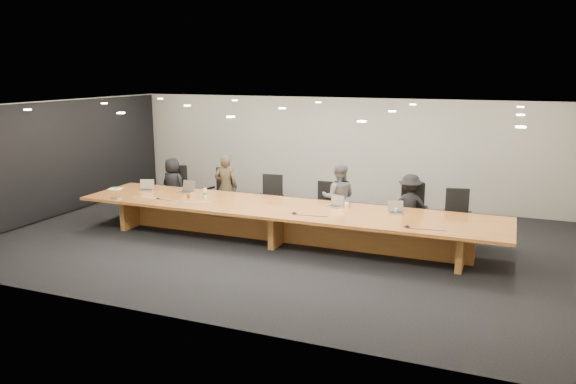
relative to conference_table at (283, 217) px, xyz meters
name	(u,v)px	position (x,y,z in m)	size (l,w,h in m)	color
ground	(283,241)	(0.00, 0.00, -0.52)	(12.00, 12.00, 0.00)	black
back_wall	(340,150)	(0.00, 4.00, 0.88)	(12.00, 0.02, 2.80)	beige
left_wall_panel	(57,160)	(-5.94, 0.00, 0.85)	(0.08, 7.84, 2.74)	black
conference_table	(283,217)	(0.00, 0.00, 0.00)	(9.00, 1.80, 0.75)	#975421
chair_far_left	(175,189)	(-3.46, 1.28, 0.07)	(0.60, 0.60, 1.19)	black
chair_left	(219,192)	(-2.24, 1.34, 0.07)	(0.60, 0.60, 1.19)	black
chair_mid_left	(270,199)	(-0.83, 1.23, 0.05)	(0.58, 0.58, 1.14)	black
chair_mid_right	(324,205)	(0.45, 1.34, 0.01)	(0.54, 0.54, 1.05)	black
chair_right	(413,211)	(2.46, 1.25, 0.07)	(0.61, 0.61, 1.19)	black
chair_far_right	(457,216)	(3.37, 1.25, 0.05)	(0.58, 0.58, 1.14)	black
person_a	(173,185)	(-3.50, 1.26, 0.17)	(0.67, 0.44, 1.38)	black
person_b	(226,187)	(-1.99, 1.24, 0.25)	(0.56, 0.37, 1.54)	#352C1D
person_c	(339,198)	(0.86, 1.15, 0.25)	(0.75, 0.58, 1.54)	#5B5B5D
person_d	(410,207)	(2.40, 1.21, 0.18)	(0.90, 0.52, 1.39)	black
laptop_a	(146,185)	(-3.58, 0.27, 0.36)	(0.32, 0.24, 0.26)	tan
laptop_b	(185,187)	(-2.59, 0.40, 0.37)	(0.35, 0.26, 0.28)	tan
laptop_d	(334,201)	(1.00, 0.39, 0.35)	(0.31, 0.22, 0.24)	tan
laptop_e	(396,207)	(2.29, 0.34, 0.35)	(0.31, 0.22, 0.24)	tan
water_bottle	(205,194)	(-1.87, 0.05, 0.34)	(0.07, 0.07, 0.22)	silver
amber_mug	(189,196)	(-2.22, -0.06, 0.27)	(0.07, 0.07, 0.09)	brown
paper_cup_near	(347,205)	(1.25, 0.42, 0.28)	(0.09, 0.09, 0.10)	white
paper_cup_far	(396,211)	(2.28, 0.37, 0.28)	(0.08, 0.08, 0.09)	silver
notepad	(115,189)	(-4.35, 0.12, 0.24)	(0.29, 0.23, 0.02)	white
lime_gadget	(116,188)	(-4.35, 0.14, 0.26)	(0.14, 0.08, 0.02)	#53B931
av_box	(116,198)	(-3.67, -0.69, 0.24)	(0.18, 0.14, 0.03)	#A5A4A9
mic_left	(158,198)	(-2.81, -0.36, 0.24)	(0.11, 0.11, 0.03)	black
mic_center	(294,213)	(0.43, -0.43, 0.24)	(0.12, 0.12, 0.03)	black
mic_right	(407,226)	(2.67, -0.57, 0.25)	(0.12, 0.12, 0.03)	black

